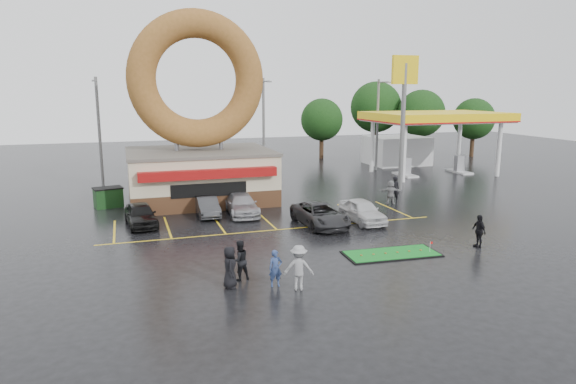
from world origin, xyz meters
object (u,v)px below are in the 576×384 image
object	(u,v)px
car_dgrey	(207,207)
car_grey	(320,215)
streetlight_left	(99,130)
car_silver	(242,204)
car_white	(362,211)
person_cameraman	(479,231)
streetlight_mid	(264,126)
streetlight_right	(378,122)
donut_shop	(199,139)
putting_green	(391,254)
person_blue	(276,268)
dumpster	(108,198)
shell_sign	(404,98)
gas_station	(418,133)
car_black	(141,215)

from	to	relation	value
car_dgrey	car_grey	world-z (taller)	car_grey
streetlight_left	car_silver	world-z (taller)	streetlight_left
car_white	person_cameraman	size ratio (longest dim) A/B	2.42
streetlight_mid	car_silver	distance (m)	14.75
streetlight_right	car_white	xyz separation A→B (m)	(-10.51, -18.42, -4.08)
donut_shop	streetlight_mid	xyz separation A→B (m)	(7.00, 7.95, 0.32)
car_grey	putting_green	xyz separation A→B (m)	(1.38, -6.17, -0.64)
car_white	streetlight_right	bearing A→B (deg)	58.91
streetlight_right	putting_green	size ratio (longest dim) A/B	1.88
car_dgrey	car_silver	size ratio (longest dim) A/B	0.81
streetlight_mid	person_cameraman	xyz separation A→B (m)	(4.96, -23.86, -3.93)
car_silver	car_white	bearing A→B (deg)	-29.62
car_white	person_blue	xyz separation A→B (m)	(-8.03, -8.41, 0.07)
person_cameraman	dumpster	size ratio (longest dim) A/B	0.95
shell_sign	person_cameraman	distance (m)	16.80
person_blue	donut_shop	bearing A→B (deg)	94.57
donut_shop	gas_station	bearing A→B (deg)	19.11
car_dgrey	person_blue	bearing A→B (deg)	-85.98
putting_green	shell_sign	bearing A→B (deg)	58.76
gas_station	person_blue	xyz separation A→B (m)	(-22.53, -25.85, -2.93)
gas_station	shell_sign	world-z (taller)	shell_sign
car_white	dumpster	xyz separation A→B (m)	(-14.92, 9.11, -0.05)
streetlight_mid	car_black	bearing A→B (deg)	-128.94
donut_shop	dumpster	size ratio (longest dim) A/B	7.50
shell_sign	person_blue	distance (m)	23.89
car_grey	car_white	world-z (taller)	car_white
gas_station	person_blue	distance (m)	34.42
gas_station	streetlight_right	bearing A→B (deg)	166.25
streetlight_left	dumpster	distance (m)	8.42
dumpster	car_dgrey	bearing A→B (deg)	-50.37
gas_station	car_grey	xyz separation A→B (m)	(-17.28, -17.44, -3.02)
streetlight_left	car_black	bearing A→B (deg)	-79.16
car_silver	car_white	size ratio (longest dim) A/B	1.10
streetlight_mid	streetlight_right	world-z (taller)	same
gas_station	putting_green	world-z (taller)	gas_station
streetlight_right	car_grey	world-z (taller)	streetlight_right
shell_sign	streetlight_mid	xyz separation A→B (m)	(-9.00, 8.92, -2.60)
donut_shop	gas_station	world-z (taller)	donut_shop
dumpster	putting_green	size ratio (longest dim) A/B	0.38
car_grey	car_white	distance (m)	2.77
streetlight_left	shell_sign	bearing A→B (deg)	-18.99
car_dgrey	dumpster	bearing A→B (deg)	143.67
person_cameraman	car_silver	bearing A→B (deg)	-134.86
car_silver	car_white	world-z (taller)	car_white
car_dgrey	putting_green	bearing A→B (deg)	-54.65
person_cameraman	putting_green	distance (m)	4.94
streetlight_mid	person_blue	bearing A→B (deg)	-104.20
car_silver	donut_shop	bearing A→B (deg)	112.67
car_dgrey	person_blue	distance (m)	12.93
donut_shop	streetlight_left	xyz separation A→B (m)	(-7.00, 6.95, 0.32)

